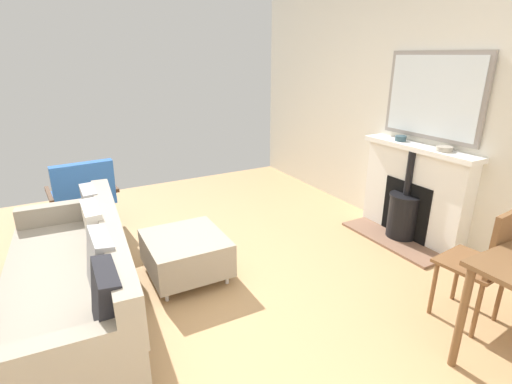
{
  "coord_description": "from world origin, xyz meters",
  "views": [
    {
      "loc": [
        0.77,
        2.65,
        1.86
      ],
      "look_at": [
        -0.75,
        -0.09,
        0.73
      ],
      "focal_mm": 26.86,
      "sensor_mm": 36.0,
      "label": 1
    }
  ],
  "objects_px": {
    "mantel_bowl_near": "(401,138)",
    "sofa": "(76,282)",
    "fireplace": "(411,198)",
    "ottoman": "(186,252)",
    "mantel_bowl_far": "(444,148)",
    "dining_chair_near_fireplace": "(487,258)",
    "armchair_accent": "(83,192)"
  },
  "relations": [
    {
      "from": "mantel_bowl_near",
      "to": "sofa",
      "type": "xyz_separation_m",
      "value": [
        3.22,
        0.09,
        -0.68
      ]
    },
    {
      "from": "fireplace",
      "to": "ottoman",
      "type": "distance_m",
      "value": 2.37
    },
    {
      "from": "mantel_bowl_near",
      "to": "sofa",
      "type": "distance_m",
      "value": 3.29
    },
    {
      "from": "mantel_bowl_far",
      "to": "sofa",
      "type": "relative_size",
      "value": 0.07
    },
    {
      "from": "sofa",
      "to": "ottoman",
      "type": "relative_size",
      "value": 2.93
    },
    {
      "from": "sofa",
      "to": "fireplace",
      "type": "bearing_deg",
      "value": 177.25
    },
    {
      "from": "fireplace",
      "to": "sofa",
      "type": "distance_m",
      "value": 3.22
    },
    {
      "from": "fireplace",
      "to": "mantel_bowl_far",
      "type": "distance_m",
      "value": 0.65
    },
    {
      "from": "mantel_bowl_near",
      "to": "dining_chair_near_fireplace",
      "type": "relative_size",
      "value": 0.13
    },
    {
      "from": "sofa",
      "to": "armchair_accent",
      "type": "bearing_deg",
      "value": -98.02
    },
    {
      "from": "mantel_bowl_near",
      "to": "mantel_bowl_far",
      "type": "xyz_separation_m",
      "value": [
        0.0,
        0.51,
        -0.01
      ]
    },
    {
      "from": "fireplace",
      "to": "armchair_accent",
      "type": "bearing_deg",
      "value": -31.41
    },
    {
      "from": "fireplace",
      "to": "mantel_bowl_near",
      "type": "distance_m",
      "value": 0.64
    },
    {
      "from": "sofa",
      "to": "ottoman",
      "type": "xyz_separation_m",
      "value": [
        -0.88,
        -0.24,
        -0.12
      ]
    },
    {
      "from": "armchair_accent",
      "to": "ottoman",
      "type": "bearing_deg",
      "value": 114.46
    },
    {
      "from": "fireplace",
      "to": "ottoman",
      "type": "height_order",
      "value": "fireplace"
    },
    {
      "from": "mantel_bowl_near",
      "to": "mantel_bowl_far",
      "type": "relative_size",
      "value": 0.79
    },
    {
      "from": "sofa",
      "to": "armchair_accent",
      "type": "height_order",
      "value": "armchair_accent"
    },
    {
      "from": "sofa",
      "to": "armchair_accent",
      "type": "relative_size",
      "value": 2.49
    },
    {
      "from": "mantel_bowl_near",
      "to": "dining_chair_near_fireplace",
      "type": "bearing_deg",
      "value": 63.71
    },
    {
      "from": "mantel_bowl_near",
      "to": "dining_chair_near_fireplace",
      "type": "xyz_separation_m",
      "value": [
        0.72,
        1.46,
        -0.5
      ]
    },
    {
      "from": "ottoman",
      "to": "armchair_accent",
      "type": "distance_m",
      "value": 1.58
    },
    {
      "from": "fireplace",
      "to": "mantel_bowl_far",
      "type": "xyz_separation_m",
      "value": [
        -0.01,
        0.27,
        0.59
      ]
    },
    {
      "from": "ottoman",
      "to": "dining_chair_near_fireplace",
      "type": "height_order",
      "value": "dining_chair_near_fireplace"
    },
    {
      "from": "mantel_bowl_near",
      "to": "ottoman",
      "type": "height_order",
      "value": "mantel_bowl_near"
    },
    {
      "from": "dining_chair_near_fireplace",
      "to": "mantel_bowl_far",
      "type": "bearing_deg",
      "value": -127.28
    },
    {
      "from": "armchair_accent",
      "to": "mantel_bowl_far",
      "type": "bearing_deg",
      "value": 144.99
    },
    {
      "from": "mantel_bowl_far",
      "to": "ottoman",
      "type": "distance_m",
      "value": 2.56
    },
    {
      "from": "fireplace",
      "to": "mantel_bowl_far",
      "type": "bearing_deg",
      "value": 91.85
    },
    {
      "from": "dining_chair_near_fireplace",
      "to": "mantel_bowl_near",
      "type": "bearing_deg",
      "value": -116.29
    },
    {
      "from": "mantel_bowl_far",
      "to": "armchair_accent",
      "type": "relative_size",
      "value": 0.18
    },
    {
      "from": "ottoman",
      "to": "dining_chair_near_fireplace",
      "type": "distance_m",
      "value": 2.31
    }
  ]
}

